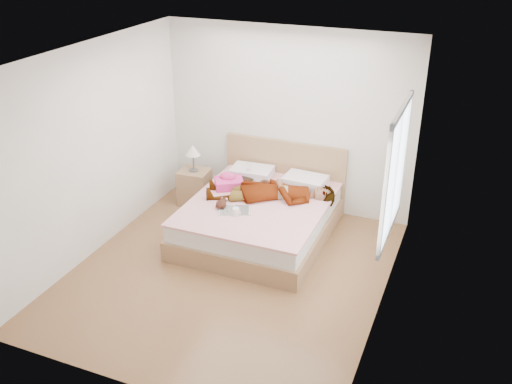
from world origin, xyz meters
TOP-DOWN VIEW (x-y plane):
  - ground at (0.00, 0.00)m, footprint 4.00×4.00m
  - woman at (0.09, 1.17)m, footprint 1.83×1.17m
  - hair at (-0.48, 1.62)m, footprint 0.58×0.66m
  - phone at (-0.41, 1.57)m, footprint 0.08×0.11m
  - room_shell at (1.77, 0.30)m, footprint 4.00×4.00m
  - bed at (0.00, 1.04)m, footprint 1.80×2.08m
  - towel at (-0.55, 1.21)m, footprint 0.48×0.46m
  - magazine at (-0.19, 0.60)m, footprint 0.47×0.40m
  - coffee_mug at (-0.13, 0.50)m, footprint 0.13×0.11m
  - plush_toy at (-0.38, 0.62)m, footprint 0.14×0.21m
  - nightstand at (-1.25, 1.50)m, footprint 0.46×0.41m

SIDE VIEW (x-z plane):
  - ground at x=0.00m, z-range 0.00..0.00m
  - bed at x=0.00m, z-range -0.22..0.78m
  - nightstand at x=-1.25m, z-range -0.16..0.77m
  - magazine at x=-0.19m, z-range 0.51..0.53m
  - hair at x=-0.48m, z-range 0.51..0.60m
  - coffee_mug at x=-0.13m, z-range 0.51..0.61m
  - plush_toy at x=-0.38m, z-range 0.51..0.63m
  - towel at x=-0.55m, z-range 0.49..0.69m
  - woman at x=0.09m, z-range 0.51..0.75m
  - phone at x=-0.41m, z-range 0.67..0.72m
  - room_shell at x=1.77m, z-range -0.50..3.50m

